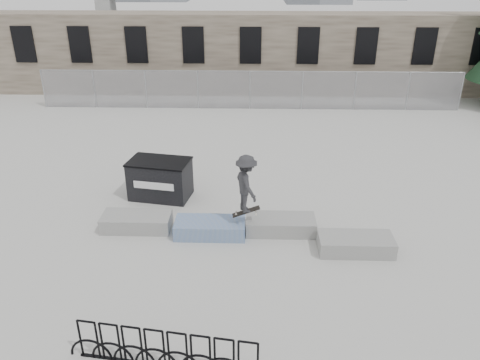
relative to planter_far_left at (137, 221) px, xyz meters
name	(u,v)px	position (x,y,z in m)	size (l,w,h in m)	color
ground	(245,230)	(3.18, -0.02, -0.24)	(120.00, 120.00, 0.00)	#AEAEA9
stone_wall	(251,53)	(3.18, 16.22, 2.01)	(36.00, 2.58, 4.50)	brown
chainlink_fence	(250,90)	(3.18, 12.48, 0.79)	(22.06, 0.06, 2.02)	gray
planter_far_left	(137,221)	(0.00, 0.00, 0.00)	(2.00, 0.90, 0.44)	#959593
planter_center_left	(210,227)	(2.19, -0.29, 0.00)	(2.00, 0.90, 0.44)	#3A65AE
planter_center_right	(280,224)	(4.21, -0.05, 0.00)	(2.00, 0.90, 0.44)	#959593
planter_offset	(356,243)	(6.19, -1.02, 0.00)	(2.00, 0.90, 0.44)	#959593
dumpster	(160,179)	(0.34, 2.07, 0.41)	(2.14, 1.52, 1.29)	black
bike_rack	(166,350)	(1.78, -5.17, 0.20)	(4.01, 0.62, 0.90)	black
skateboarder	(246,184)	(3.21, -0.33, 1.41)	(0.98, 1.22, 1.81)	#2B2B2D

